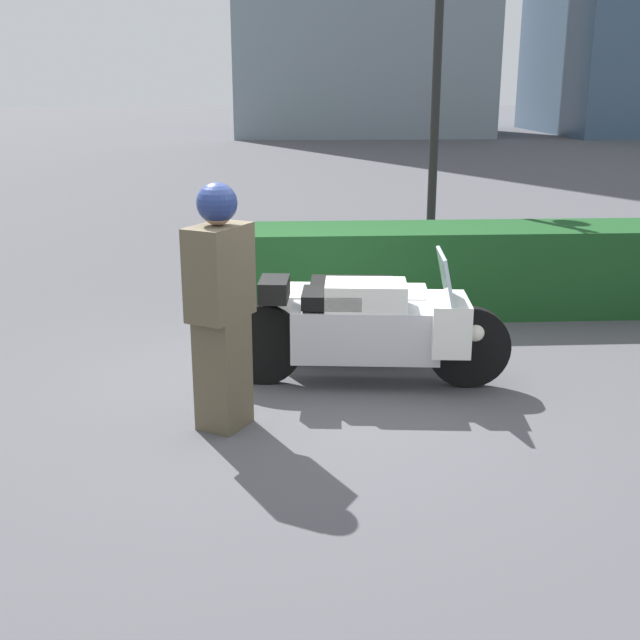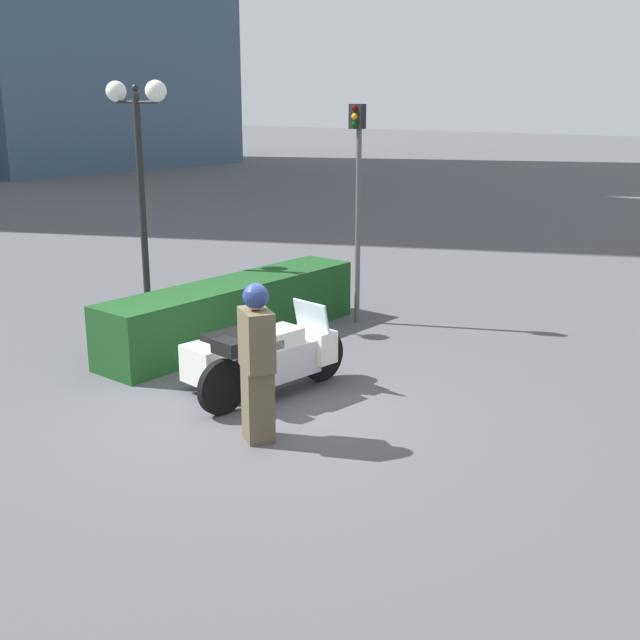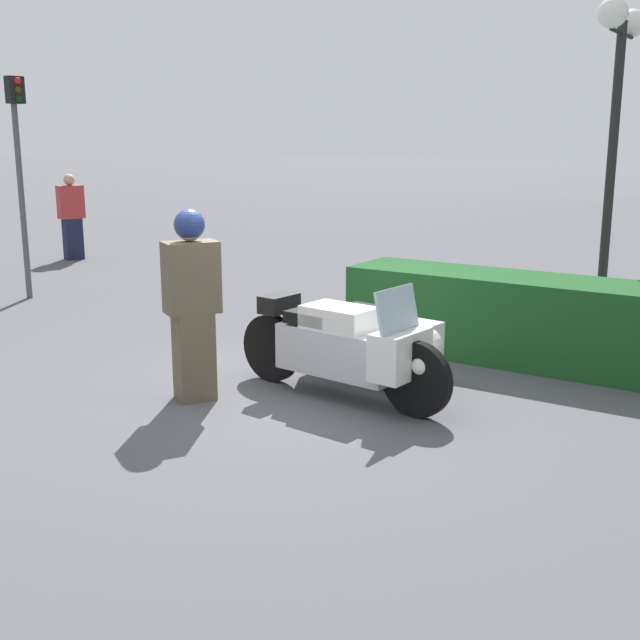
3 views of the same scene
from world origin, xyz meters
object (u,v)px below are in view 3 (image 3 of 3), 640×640
at_px(officer_rider, 192,301).
at_px(pedestrian_bystander, 72,217).
at_px(twin_lamp_post, 618,82).
at_px(traffic_light_far, 19,155).
at_px(police_motorcycle, 364,343).
at_px(hedge_bush_curbside, 559,324).

distance_m(officer_rider, pedestrian_bystander, 9.92).
height_order(officer_rider, twin_lamp_post, twin_lamp_post).
bearing_deg(pedestrian_bystander, officer_rider, 167.63).
height_order(officer_rider, traffic_light_far, traffic_light_far).
bearing_deg(traffic_light_far, police_motorcycle, -7.88).
bearing_deg(officer_rider, pedestrian_bystander, -3.36).
height_order(police_motorcycle, traffic_light_far, traffic_light_far).
height_order(police_motorcycle, hedge_bush_curbside, police_motorcycle).
bearing_deg(traffic_light_far, officer_rider, -20.81).
relative_size(police_motorcycle, pedestrian_bystander, 1.42).
relative_size(officer_rider, twin_lamp_post, 0.45).
xyz_separation_m(police_motorcycle, officer_rider, (-1.24, -1.15, 0.50)).
relative_size(police_motorcycle, officer_rider, 1.34).
distance_m(police_motorcycle, traffic_light_far, 7.11).
bearing_deg(officer_rider, twin_lamp_post, -86.03).
bearing_deg(hedge_bush_curbside, police_motorcycle, -126.36).
distance_m(traffic_light_far, pedestrian_bystander, 4.37).
distance_m(twin_lamp_post, traffic_light_far, 8.64).
distance_m(hedge_bush_curbside, twin_lamp_post, 3.42).
height_order(police_motorcycle, officer_rider, officer_rider).
xyz_separation_m(officer_rider, traffic_light_far, (-5.56, 2.34, 1.25)).
bearing_deg(twin_lamp_post, pedestrian_bystander, 178.20).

